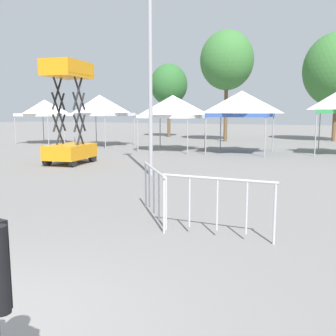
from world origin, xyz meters
name	(u,v)px	position (x,y,z in m)	size (l,w,h in m)	color
canopy_tent_behind_left	(45,108)	(-16.62, 18.61, 2.52)	(3.16, 3.16, 3.10)	#9E9EA3
canopy_tent_right_of_center	(100,105)	(-11.95, 18.70, 2.66)	(3.55, 3.55, 3.34)	#9E9EA3
canopy_tent_behind_right	(173,107)	(-6.27, 17.91, 2.54)	(3.25, 3.25, 3.19)	#9E9EA3
canopy_tent_behind_center	(242,104)	(-2.35, 18.33, 2.66)	(3.40, 3.40, 3.36)	#9E9EA3
scissor_lift	(70,134)	(-7.73, 10.66, 1.29)	(1.76, 2.50, 4.32)	black
light_pole_near_lift	(150,36)	(-3.18, 9.54, 4.75)	(0.36, 0.36, 8.37)	#9E9EA3
tree_behind_tents_center	(227,61)	(-5.72, 26.28, 6.06)	(4.01, 4.01, 8.29)	brown
tree_behind_tents_left	(169,85)	(-12.01, 29.30, 4.66)	(3.33, 3.33, 6.51)	brown
crowd_barrier_mid_lot	(217,195)	(1.14, 4.02, 0.75)	(2.10, 0.10, 1.08)	#B7BABF
crowd_barrier_near_person	(154,183)	(-0.42, 4.56, 0.75)	(1.35, 1.67, 1.08)	#B7BABF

